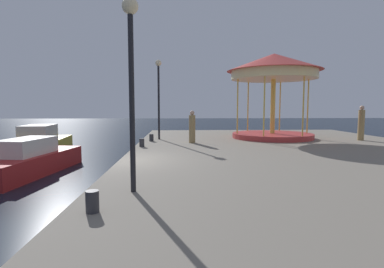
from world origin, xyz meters
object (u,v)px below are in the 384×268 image
(lamp_post_mid_promenade, at_px, (159,86))
(bollard_south, at_px, (151,138))
(bollard_north, at_px, (142,143))
(person_near_carousel, at_px, (192,128))
(bollard_center, at_px, (92,202))
(motorboat_red, at_px, (29,161))
(motorboat_yellow, at_px, (42,142))
(lamp_post_near_edge, at_px, (131,61))
(person_mid_promenade, at_px, (361,124))
(carousel, at_px, (274,76))

(lamp_post_mid_promenade, xyz_separation_m, bollard_south, (-0.37, -0.95, -2.94))
(bollard_north, height_order, person_near_carousel, person_near_carousel)
(lamp_post_mid_promenade, distance_m, bollard_south, 3.11)
(lamp_post_mid_promenade, bearing_deg, bollard_center, -92.01)
(bollard_south, height_order, person_near_carousel, person_near_carousel)
(motorboat_red, height_order, bollard_north, motorboat_red)
(lamp_post_mid_promenade, bearing_deg, bollard_north, -100.61)
(motorboat_yellow, bearing_deg, lamp_post_near_edge, -58.04)
(person_mid_promenade, bearing_deg, motorboat_yellow, 174.82)
(bollard_south, relative_size, bollard_north, 1.00)
(carousel, relative_size, bollard_center, 14.13)
(lamp_post_mid_promenade, bearing_deg, person_mid_promenade, -5.11)
(lamp_post_near_edge, bearing_deg, person_near_carousel, 79.03)
(lamp_post_near_edge, distance_m, bollard_north, 8.11)
(lamp_post_mid_promenade, xyz_separation_m, person_near_carousel, (1.88, -1.82, -2.33))
(carousel, relative_size, bollard_south, 14.13)
(bollard_north, bearing_deg, lamp_post_mid_promenade, 79.39)
(motorboat_yellow, xyz_separation_m, lamp_post_near_edge, (7.21, -11.56, 3.11))
(person_near_carousel, bearing_deg, motorboat_yellow, 164.59)
(lamp_post_near_edge, bearing_deg, lamp_post_mid_promenade, 90.60)
(motorboat_red, bearing_deg, lamp_post_near_edge, -47.44)
(lamp_post_near_edge, distance_m, lamp_post_mid_promenade, 10.90)
(bollard_center, bearing_deg, motorboat_yellow, 117.40)
(carousel, relative_size, lamp_post_near_edge, 1.33)
(motorboat_yellow, height_order, bollard_south, motorboat_yellow)
(lamp_post_near_edge, bearing_deg, person_mid_promenade, 40.57)
(motorboat_yellow, height_order, lamp_post_mid_promenade, lamp_post_mid_promenade)
(motorboat_red, relative_size, motorboat_yellow, 0.98)
(carousel, bearing_deg, bollard_south, -169.78)
(bollard_north, bearing_deg, lamp_post_near_edge, -84.51)
(lamp_post_near_edge, xyz_separation_m, bollard_north, (-0.73, 7.61, -2.71))
(motorboat_yellow, bearing_deg, lamp_post_mid_promenade, -5.30)
(motorboat_yellow, relative_size, lamp_post_near_edge, 1.33)
(carousel, relative_size, lamp_post_mid_promenade, 1.22)
(motorboat_red, relative_size, bollard_center, 13.90)
(person_mid_promenade, bearing_deg, person_near_carousel, -175.45)
(motorboat_yellow, distance_m, person_near_carousel, 9.36)
(carousel, bearing_deg, lamp_post_near_edge, -121.12)
(lamp_post_mid_promenade, relative_size, bollard_north, 11.58)
(lamp_post_near_edge, relative_size, bollard_north, 10.63)
(carousel, relative_size, bollard_north, 14.13)
(bollard_south, height_order, bollard_north, same)
(bollard_north, xyz_separation_m, person_mid_promenade, (12.25, 2.25, 0.74))
(lamp_post_near_edge, distance_m, bollard_center, 3.06)
(motorboat_red, distance_m, bollard_south, 6.39)
(motorboat_yellow, xyz_separation_m, bollard_south, (6.73, -1.61, 0.40))
(motorboat_yellow, height_order, person_near_carousel, person_near_carousel)
(lamp_post_near_edge, bearing_deg, bollard_center, -112.57)
(lamp_post_near_edge, xyz_separation_m, lamp_post_mid_promenade, (-0.11, 10.90, 0.22))
(motorboat_red, height_order, motorboat_yellow, motorboat_yellow)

